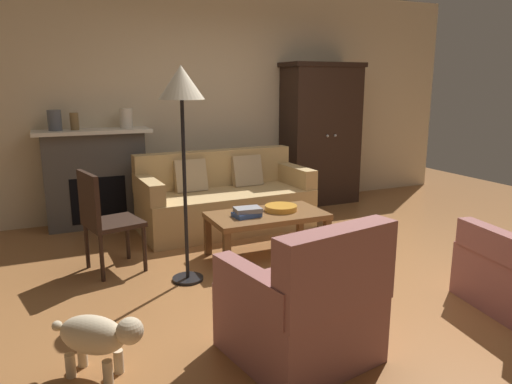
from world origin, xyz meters
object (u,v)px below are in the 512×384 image
mantel_vase_bronze (74,121)px  armchair_near_left (304,309)px  mantel_vase_slate (55,120)px  couch (224,200)px  fireplace (96,177)px  book_stack (247,212)px  coffee_table (267,219)px  mantel_vase_cream (126,118)px  dog (98,336)px  fruit_bowl (281,208)px  side_chair_wooden (103,216)px  armoire (320,134)px  floor_lamp (182,96)px

mantel_vase_bronze → armchair_near_left: 3.64m
mantel_vase_slate → couch: bearing=-21.7°
fireplace → mantel_vase_bronze: (-0.18, -0.02, 0.65)m
book_stack → armchair_near_left: (-0.34, -1.65, -0.15)m
mantel_vase_bronze → coffee_table: bearing=-47.8°
mantel_vase_slate → mantel_vase_bronze: (0.20, 0.00, -0.02)m
book_stack → mantel_vase_bronze: (-1.33, 1.73, 0.75)m
mantel_vase_cream → dog: (-0.72, -3.08, -0.99)m
armchair_near_left → dog: 1.19m
fruit_bowl → side_chair_wooden: bearing=173.9°
armoire → mantel_vase_bronze: bearing=178.9°
mantel_vase_slate → mantel_vase_cream: size_ratio=0.99×
book_stack → dog: 2.02m
couch → side_chair_wooden: 1.65m
fireplace → floor_lamp: 2.26m
couch → book_stack: size_ratio=7.20×
mantel_vase_bronze → armchair_near_left: size_ratio=0.21×
fireplace → mantel_vase_cream: size_ratio=5.57×
couch → book_stack: couch is taller
mantel_vase_bronze → dog: (-0.16, -3.08, -0.97)m
couch → fruit_bowl: 1.03m
mantel_vase_slate → armchair_near_left: bearing=-70.7°
armchair_near_left → dog: bearing=165.0°
armoire → mantel_vase_slate: size_ratio=8.48×
coffee_table → mantel_vase_slate: (-1.74, 1.70, 0.87)m
fireplace → mantel_vase_bronze: 0.67m
coffee_table → mantel_vase_bronze: size_ratio=5.81×
fireplace → mantel_vase_bronze: mantel_vase_bronze is taller
armchair_near_left → mantel_vase_bronze: bearing=106.2°
coffee_table → mantel_vase_slate: 2.59m
side_chair_wooden → armoire: bearing=25.2°
fireplace → armchair_near_left: fireplace is taller
couch → fruit_bowl: bearing=-78.0°
armoire → couch: 1.86m
fireplace → armchair_near_left: size_ratio=1.41×
mantel_vase_slate → armchair_near_left: mantel_vase_slate is taller
side_chair_wooden → armchair_near_left: bearing=-64.3°
mantel_vase_bronze → side_chair_wooden: size_ratio=0.21×
dog → armchair_near_left: bearing=-15.0°
couch → book_stack: (-0.17, -1.06, 0.14)m
dog → mantel_vase_cream: bearing=76.8°
fruit_bowl → armchair_near_left: armchair_near_left is taller
coffee_table → side_chair_wooden: side_chair_wooden is taller
armchair_near_left → side_chair_wooden: size_ratio=0.99×
book_stack → side_chair_wooden: side_chair_wooden is taller
armoire → coffee_table: bearing=-134.0°
couch → mantel_vase_bronze: size_ratio=10.28×
coffee_table → mantel_vase_cream: mantel_vase_cream is taller
book_stack → floor_lamp: size_ratio=0.15×
coffee_table → book_stack: 0.24m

